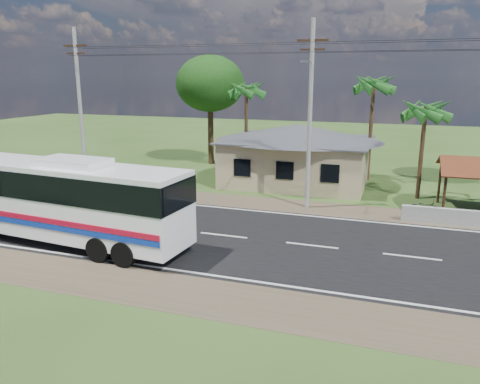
# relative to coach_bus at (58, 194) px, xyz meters

# --- Properties ---
(ground) EXTENTS (120.00, 120.00, 0.00)m
(ground) POSITION_rel_coach_bus_xyz_m (7.18, 3.33, -2.40)
(ground) COLOR #2A4819
(ground) RESTS_ON ground
(road) EXTENTS (120.00, 16.00, 0.03)m
(road) POSITION_rel_coach_bus_xyz_m (7.18, 3.33, -2.39)
(road) COLOR black
(road) RESTS_ON ground
(house) EXTENTS (12.40, 10.00, 5.00)m
(house) POSITION_rel_coach_bus_xyz_m (8.18, 16.33, 0.24)
(house) COLOR tan
(house) RESTS_ON ground
(concrete_barrier) EXTENTS (7.00, 0.30, 0.90)m
(concrete_barrier) POSITION_rel_coach_bus_xyz_m (19.18, 8.93, -1.95)
(concrete_barrier) COLOR #9E9E99
(concrete_barrier) RESTS_ON ground
(utility_poles) EXTENTS (32.80, 2.22, 11.00)m
(utility_poles) POSITION_rel_coach_bus_xyz_m (9.85, 9.82, 3.37)
(utility_poles) COLOR #9E9E99
(utility_poles) RESTS_ON ground
(palm_near) EXTENTS (2.80, 2.80, 6.70)m
(palm_near) POSITION_rel_coach_bus_xyz_m (16.68, 14.33, 3.31)
(palm_near) COLOR #47301E
(palm_near) RESTS_ON ground
(palm_mid) EXTENTS (2.80, 2.80, 8.20)m
(palm_mid) POSITION_rel_coach_bus_xyz_m (13.18, 18.83, 4.76)
(palm_mid) COLOR #47301E
(palm_mid) RESTS_ON ground
(palm_far) EXTENTS (2.80, 2.80, 7.70)m
(palm_far) POSITION_rel_coach_bus_xyz_m (3.18, 19.33, 4.28)
(palm_far) COLOR #47301E
(palm_far) RESTS_ON ground
(tree_behind_house) EXTENTS (6.00, 6.00, 9.61)m
(tree_behind_house) POSITION_rel_coach_bus_xyz_m (-0.82, 21.33, 4.72)
(tree_behind_house) COLOR #47301E
(tree_behind_house) RESTS_ON ground
(coach_bus) EXTENTS (13.71, 4.00, 4.20)m
(coach_bus) POSITION_rel_coach_bus_xyz_m (0.00, 0.00, 0.00)
(coach_bus) COLOR white
(coach_bus) RESTS_ON ground
(motorcycle) EXTENTS (1.75, 0.70, 0.90)m
(motorcycle) POSITION_rel_coach_bus_xyz_m (16.96, 10.55, -1.95)
(motorcycle) COLOR black
(motorcycle) RESTS_ON ground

